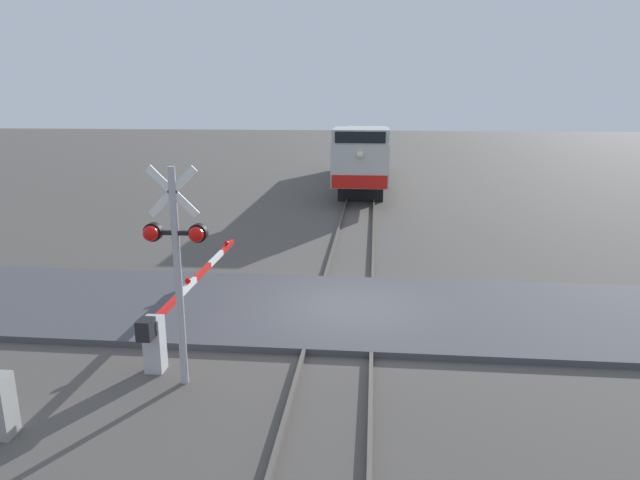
{
  "coord_description": "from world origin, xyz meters",
  "views": [
    {
      "loc": [
        0.68,
        -13.38,
        5.37
      ],
      "look_at": [
        -0.86,
        2.53,
        1.26
      ],
      "focal_mm": 31.33,
      "sensor_mm": 36.0,
      "label": 1
    }
  ],
  "objects": [
    {
      "name": "locomotive",
      "position": [
        0.0,
        21.69,
        1.98
      ],
      "size": [
        2.81,
        17.63,
        3.85
      ],
      "color": "black",
      "rests_on": "ground_plane"
    },
    {
      "name": "crossing_gate",
      "position": [
        -3.61,
        -2.43,
        0.8
      ],
      "size": [
        0.36,
        6.9,
        1.26
      ],
      "color": "silver",
      "rests_on": "ground_plane"
    },
    {
      "name": "ground_plane",
      "position": [
        0.0,
        0.0,
        0.0
      ],
      "size": [
        160.0,
        160.0,
        0.0
      ],
      "primitive_type": "plane",
      "color": "#514C47"
    },
    {
      "name": "crossing_signal",
      "position": [
        -2.87,
        -3.91,
        2.64
      ],
      "size": [
        1.18,
        0.33,
        4.21
      ],
      "color": "#ADADB2",
      "rests_on": "ground_plane"
    },
    {
      "name": "rail_track_left",
      "position": [
        -0.72,
        0.0,
        0.07
      ],
      "size": [
        0.08,
        80.0,
        0.15
      ],
      "primitive_type": "cube",
      "color": "#59544C",
      "rests_on": "ground_plane"
    },
    {
      "name": "rail_track_right",
      "position": [
        0.72,
        0.0,
        0.07
      ],
      "size": [
        0.08,
        80.0,
        0.15
      ],
      "primitive_type": "cube",
      "color": "#59544C",
      "rests_on": "ground_plane"
    },
    {
      "name": "road_surface",
      "position": [
        0.0,
        0.0,
        0.08
      ],
      "size": [
        36.0,
        5.03,
        0.15
      ],
      "primitive_type": "cube",
      "color": "#47474C",
      "rests_on": "ground_plane"
    }
  ]
}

